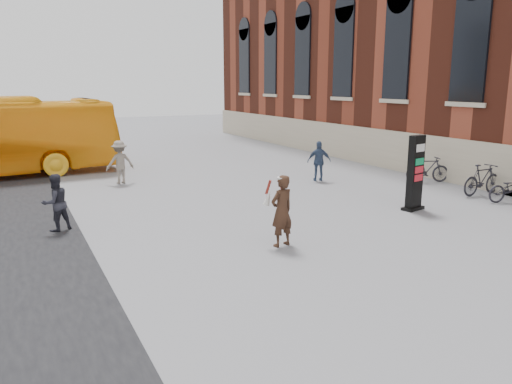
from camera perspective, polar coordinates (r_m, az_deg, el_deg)
name	(u,v)px	position (r m, az deg, el deg)	size (l,w,h in m)	color
ground	(314,247)	(12.52, 6.70, -6.21)	(100.00, 100.00, 0.00)	#9E9EA3
info_pylon	(415,173)	(16.51, 17.73, 2.07)	(0.83, 0.54, 2.38)	black
woman	(281,210)	(12.27, 2.93, -2.06)	(0.78, 0.73, 1.79)	#362015
pedestrian_a	(56,203)	(14.61, -21.94, -1.13)	(0.76, 0.60, 1.57)	#2A2A34
pedestrian_b	(120,162)	(20.74, -15.30, 3.31)	(1.11, 0.64, 1.73)	gray
pedestrian_c	(319,161)	(20.68, 7.22, 3.52)	(0.96, 0.40, 1.65)	#374A69
bike_5	(482,180)	(19.70, 24.45, 1.31)	(0.54, 1.90, 1.14)	#26252D
bike_7	(428,169)	(21.42, 19.02, 2.47)	(0.51, 1.79, 1.08)	#26252D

